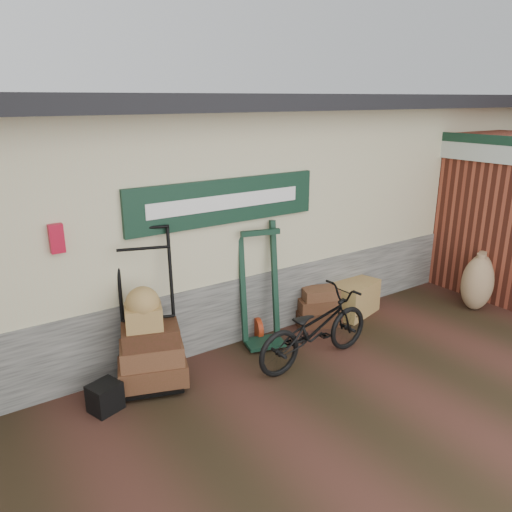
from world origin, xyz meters
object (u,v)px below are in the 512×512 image
(porter_trolley, at_px, (148,307))
(green_barrow, at_px, (260,285))
(bicycle, at_px, (315,324))
(wicker_hamper, at_px, (353,298))
(black_trunk, at_px, (105,397))
(suitcase_stack, at_px, (318,306))

(porter_trolley, distance_m, green_barrow, 1.59)
(green_barrow, xyz_separation_m, bicycle, (0.25, -0.82, -0.31))
(porter_trolley, bearing_deg, green_barrow, 21.70)
(porter_trolley, xyz_separation_m, wicker_hamper, (3.29, 0.02, -0.66))
(black_trunk, distance_m, bicycle, 2.56)
(green_barrow, height_order, black_trunk, green_barrow)
(porter_trolley, relative_size, black_trunk, 5.93)
(porter_trolley, bearing_deg, suitcase_stack, 20.18)
(porter_trolley, relative_size, wicker_hamper, 2.38)
(suitcase_stack, distance_m, wicker_hamper, 0.70)
(green_barrow, distance_m, suitcase_stack, 1.13)
(suitcase_stack, distance_m, black_trunk, 3.26)
(wicker_hamper, relative_size, bicycle, 0.45)
(porter_trolley, distance_m, bicycle, 2.03)
(porter_trolley, xyz_separation_m, black_trunk, (-0.66, -0.30, -0.76))
(porter_trolley, bearing_deg, wicker_hamper, 19.69)
(wicker_hamper, height_order, black_trunk, wicker_hamper)
(green_barrow, height_order, wicker_hamper, green_barrow)
(green_barrow, height_order, bicycle, green_barrow)
(porter_trolley, distance_m, suitcase_stack, 2.66)
(green_barrow, bearing_deg, black_trunk, -155.76)
(suitcase_stack, xyz_separation_m, black_trunk, (-3.24, -0.34, -0.12))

